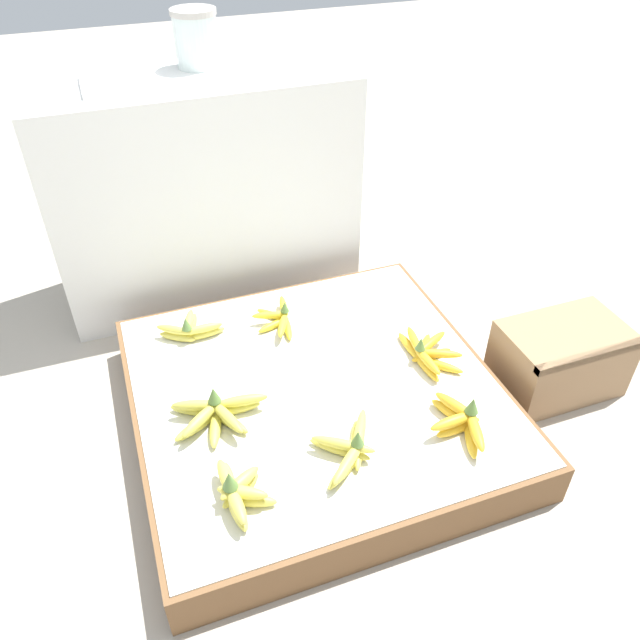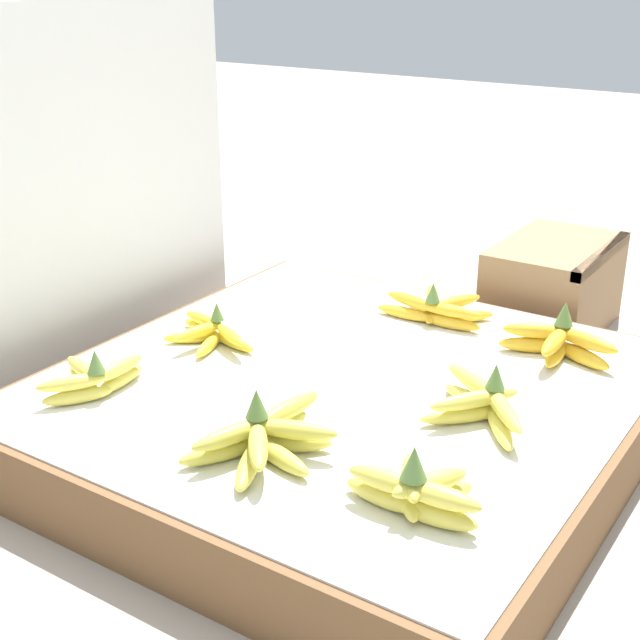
# 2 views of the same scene
# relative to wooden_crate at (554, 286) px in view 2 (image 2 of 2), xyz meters

# --- Properties ---
(ground_plane) EXTENTS (10.00, 10.00, 0.00)m
(ground_plane) POSITION_rel_wooden_crate_xyz_m (-0.74, 0.12, -0.11)
(ground_plane) COLOR #A89E8E
(display_platform) EXTENTS (1.01, 0.99, 0.13)m
(display_platform) POSITION_rel_wooden_crate_xyz_m (-0.74, 0.12, -0.04)
(display_platform) COLOR brown
(display_platform) RESTS_ON ground_plane
(wooden_crate) EXTENTS (0.37, 0.24, 0.22)m
(wooden_crate) POSITION_rel_wooden_crate_xyz_m (0.00, 0.00, 0.00)
(wooden_crate) COLOR #997551
(wooden_crate) RESTS_ON ground_plane
(banana_bunch_front_left) EXTENTS (0.14, 0.21, 0.11)m
(banana_bunch_front_left) POSITION_rel_wooden_crate_xyz_m (-1.04, -0.18, 0.06)
(banana_bunch_front_left) COLOR #DBCC4C
(banana_bunch_front_left) RESTS_ON display_platform
(banana_bunch_front_midleft) EXTENTS (0.19, 0.21, 0.10)m
(banana_bunch_front_midleft) POSITION_rel_wooden_crate_xyz_m (-0.75, -0.15, 0.05)
(banana_bunch_front_midleft) COLOR #DBCC4C
(banana_bunch_front_midleft) RESTS_ON display_platform
(banana_bunch_front_midright) EXTENTS (0.16, 0.23, 0.11)m
(banana_bunch_front_midright) POSITION_rel_wooden_crate_xyz_m (-0.44, -0.16, 0.06)
(banana_bunch_front_midright) COLOR gold
(banana_bunch_front_midright) RESTS_ON display_platform
(banana_bunch_middle_left) EXTENTS (0.27, 0.20, 0.11)m
(banana_bunch_middle_left) POSITION_rel_wooden_crate_xyz_m (-1.04, 0.08, 0.05)
(banana_bunch_middle_left) COLOR gold
(banana_bunch_middle_left) RESTS_ON display_platform
(banana_bunch_middle_midright) EXTENTS (0.14, 0.23, 0.09)m
(banana_bunch_middle_midright) POSITION_rel_wooden_crate_xyz_m (-0.40, 0.11, 0.05)
(banana_bunch_middle_midright) COLOR gold
(banana_bunch_middle_midright) RESTS_ON display_platform
(banana_bunch_back_left) EXTENTS (0.21, 0.14, 0.09)m
(banana_bunch_back_left) POSITION_rel_wooden_crate_xyz_m (-1.03, 0.46, 0.05)
(banana_bunch_back_left) COLOR #DBCC4C
(banana_bunch_back_left) RESTS_ON display_platform
(banana_bunch_back_midleft) EXTENTS (0.14, 0.22, 0.08)m
(banana_bunch_back_midleft) POSITION_rel_wooden_crate_xyz_m (-0.76, 0.43, 0.05)
(banana_bunch_back_midleft) COLOR yellow
(banana_bunch_back_midleft) RESTS_ON display_platform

